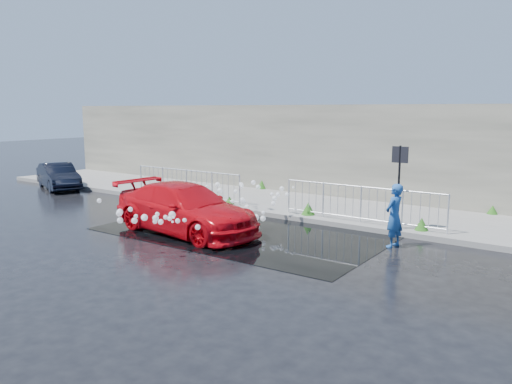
# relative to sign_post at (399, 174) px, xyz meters

# --- Properties ---
(ground) EXTENTS (90.00, 90.00, 0.00)m
(ground) POSITION_rel_sign_post_xyz_m (-4.20, -3.10, -1.72)
(ground) COLOR black
(ground) RESTS_ON ground
(pavement) EXTENTS (30.00, 4.00, 0.15)m
(pavement) POSITION_rel_sign_post_xyz_m (-4.20, 1.90, -1.65)
(pavement) COLOR slate
(pavement) RESTS_ON ground
(curb) EXTENTS (30.00, 0.25, 0.16)m
(curb) POSITION_rel_sign_post_xyz_m (-4.20, -0.10, -1.64)
(curb) COLOR slate
(curb) RESTS_ON ground
(retaining_wall) EXTENTS (30.00, 0.60, 3.50)m
(retaining_wall) POSITION_rel_sign_post_xyz_m (-4.20, 4.10, 0.18)
(retaining_wall) COLOR #605D51
(retaining_wall) RESTS_ON pavement
(puddle) EXTENTS (8.00, 5.00, 0.01)m
(puddle) POSITION_rel_sign_post_xyz_m (-3.70, -2.10, -1.72)
(puddle) COLOR black
(puddle) RESTS_ON ground
(sign_post) EXTENTS (0.45, 0.06, 2.50)m
(sign_post) POSITION_rel_sign_post_xyz_m (0.00, 0.00, 0.00)
(sign_post) COLOR black
(sign_post) RESTS_ON ground
(railing_left) EXTENTS (5.05, 0.05, 1.10)m
(railing_left) POSITION_rel_sign_post_xyz_m (-8.20, 0.25, -0.99)
(railing_left) COLOR silver
(railing_left) RESTS_ON pavement
(railing_right) EXTENTS (5.05, 0.05, 1.10)m
(railing_right) POSITION_rel_sign_post_xyz_m (-1.20, 0.25, -0.99)
(railing_right) COLOR silver
(railing_right) RESTS_ON pavement
(weeds) EXTENTS (12.17, 3.93, 0.40)m
(weeds) POSITION_rel_sign_post_xyz_m (-4.35, 1.37, -1.40)
(weeds) COLOR #1D5015
(weeds) RESTS_ON pavement
(water_spray) EXTENTS (3.70, 5.76, 1.06)m
(water_spray) POSITION_rel_sign_post_xyz_m (-4.80, -2.45, -1.07)
(water_spray) COLOR white
(water_spray) RESTS_ON ground
(red_car) EXTENTS (4.95, 2.42, 1.39)m
(red_car) POSITION_rel_sign_post_xyz_m (-5.02, -3.22, -1.03)
(red_car) COLOR red
(red_car) RESTS_ON ground
(dark_car) EXTENTS (3.67, 2.37, 1.14)m
(dark_car) POSITION_rel_sign_post_xyz_m (-15.02, -0.64, -1.15)
(dark_car) COLOR black
(dark_car) RESTS_ON ground
(person) EXTENTS (0.49, 0.66, 1.63)m
(person) POSITION_rel_sign_post_xyz_m (0.37, -1.30, -0.91)
(person) COLOR #2054A2
(person) RESTS_ON ground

